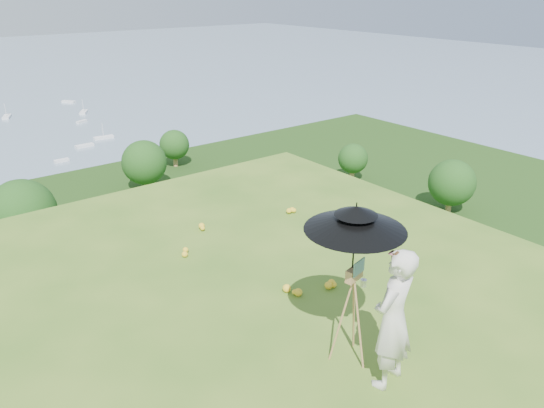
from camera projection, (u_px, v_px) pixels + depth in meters
ground at (207, 388)px, 6.48m from camera, size 14.00×14.00×0.00m
wildflowers at (196, 374)px, 6.64m from camera, size 10.00×10.50×0.12m
painter at (393, 319)px, 6.26m from camera, size 0.75×0.58×1.84m
field_easel at (352, 310)px, 6.74m from camera, size 0.67×0.67×1.48m
sun_umbrella at (354, 241)px, 6.38m from camera, size 1.49×1.49×1.00m
painter_cap at (400, 254)px, 5.92m from camera, size 0.21×0.24×0.10m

